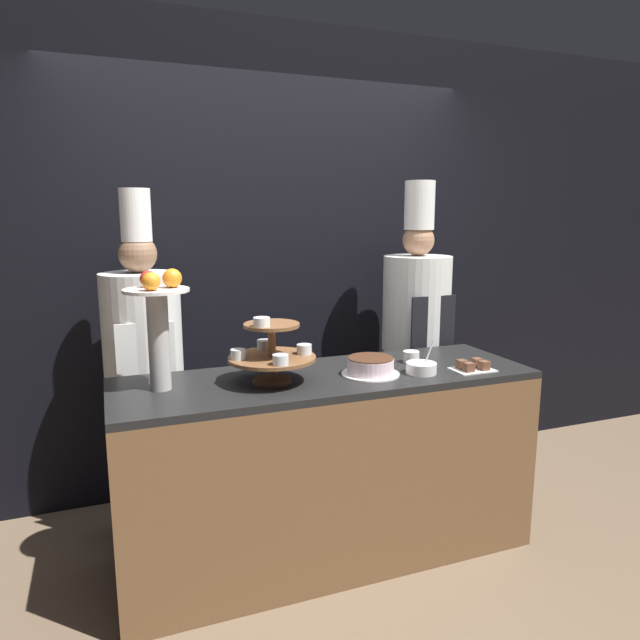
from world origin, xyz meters
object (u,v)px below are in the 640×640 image
Objects in this scene: tiered_stand at (272,352)px; cup_white at (411,357)px; fruit_pedestal at (158,318)px; serving_bowl_near at (421,368)px; cake_round at (371,366)px; chef_left at (144,358)px; cake_square_tray at (473,367)px; chef_center_left at (416,328)px.

tiered_stand is 4.76× the size of cup_white.
fruit_pedestal is 6.29× the size of cup_white.
tiered_stand reaches higher than serving_bowl_near.
cake_round is at bearing 164.94° from serving_bowl_near.
cup_white is at bearing 0.58° from fruit_pedestal.
chef_left is (-1.00, 0.63, -0.02)m from cake_round.
cup_white is at bearing 6.20° from tiered_stand.
serving_bowl_near is (0.24, -0.06, -0.01)m from cake_round.
cake_square_tray is 0.27m from serving_bowl_near.
fruit_pedestal is 1.51m from cake_square_tray.
cup_white is at bearing -122.62° from chef_center_left.
tiered_stand is at bearing -151.89° from chef_center_left.
chef_center_left is (0.32, 0.50, 0.04)m from cup_white.
fruit_pedestal reaches higher than cake_square_tray.
chef_left is at bearing 150.58° from serving_bowl_near.
tiered_stand is at bearing -8.42° from fruit_pedestal.
fruit_pedestal is at bearing -85.58° from chef_left.
cup_white is (0.30, 0.13, -0.01)m from cake_round.
chef_center_left is (0.38, 0.70, 0.04)m from serving_bowl_near.
chef_left reaches higher than serving_bowl_near.
cup_white is (1.26, 0.01, -0.29)m from fruit_pedestal.
tiered_stand is at bearing 170.97° from serving_bowl_near.
chef_center_left reaches higher than cake_square_tray.
chef_left reaches higher than cake_round.
chef_left reaches higher than fruit_pedestal.
tiered_stand is 0.52m from fruit_pedestal.
chef_center_left reaches higher than cup_white.
cake_round is at bearing 167.66° from cake_square_tray.
cake_round is 0.25m from serving_bowl_near.
cake_round is 1.39× the size of cake_square_tray.
tiered_stand is 1.00m from cake_square_tray.
chef_center_left is at bearing 45.68° from cake_round.
tiered_stand is 0.79m from cup_white.
chef_left is (-1.50, 0.74, 0.00)m from cake_square_tray.
fruit_pedestal is 0.59m from chef_left.
cup_white is at bearing 130.33° from cake_square_tray.
cake_round is 1.80× the size of serving_bowl_near.
serving_bowl_near is (-0.26, 0.05, 0.01)m from cake_square_tray.
fruit_pedestal reaches higher than serving_bowl_near.
cake_round is at bearing -32.42° from chef_left.
chef_center_left reaches higher than cake_round.
cake_square_tray is 0.75m from chef_center_left.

